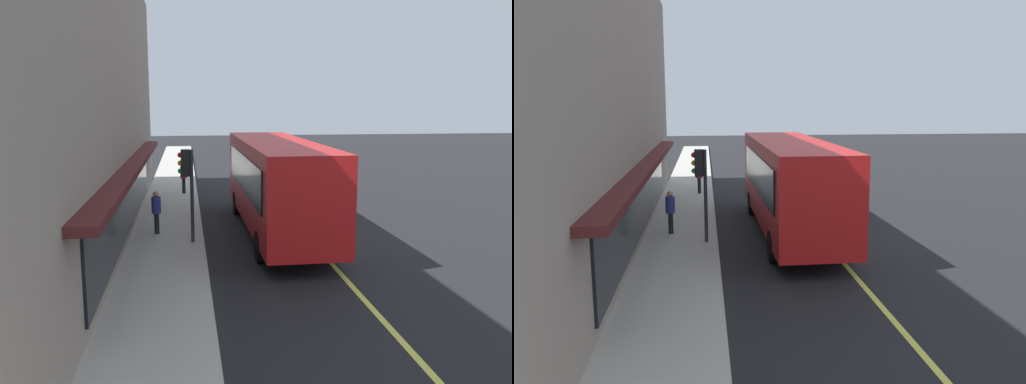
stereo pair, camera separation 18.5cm
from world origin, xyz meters
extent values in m
plane|color=black|center=(0.00, 0.00, 0.00)|extent=(120.00, 120.00, 0.00)
cube|color=#B2ADA3|center=(0.00, 5.13, 0.07)|extent=(80.00, 2.62, 0.15)
cube|color=#D8D14C|center=(0.00, 0.00, 0.00)|extent=(36.00, 0.16, 0.01)
cube|color=#4C1919|center=(0.80, 6.19, 2.80)|extent=(19.09, 0.70, 0.20)
cube|color=black|center=(0.80, 6.41, 1.50)|extent=(16.36, 0.08, 2.00)
cube|color=red|center=(1.66, 1.04, 2.00)|extent=(11.02, 2.57, 3.00)
cube|color=black|center=(7.11, 1.07, 2.36)|extent=(0.13, 2.10, 1.80)
cube|color=black|center=(1.35, 2.31, 2.36)|extent=(8.80, 0.11, 1.32)
cube|color=black|center=(1.36, -0.23, 2.36)|extent=(8.80, 0.11, 1.32)
cube|color=#0CF259|center=(7.18, 1.07, 3.25)|extent=(0.09, 1.90, 0.36)
cube|color=#2D2D33|center=(7.21, 1.07, 0.75)|extent=(0.17, 2.40, 0.40)
cylinder|color=black|center=(5.17, 2.19, 0.50)|extent=(1.00, 0.31, 1.00)
cylinder|color=black|center=(5.18, -0.07, 0.50)|extent=(1.00, 0.31, 1.00)
cylinder|color=black|center=(-1.87, 2.15, 0.50)|extent=(1.00, 0.31, 1.00)
cylinder|color=black|center=(-1.86, -0.11, 0.50)|extent=(1.00, 0.31, 1.00)
cylinder|color=#2D2D33|center=(0.23, 4.21, 1.75)|extent=(0.12, 0.12, 3.20)
cube|color=black|center=(0.23, 4.41, 2.90)|extent=(0.30, 0.30, 0.90)
sphere|color=red|center=(0.23, 4.58, 3.17)|extent=(0.18, 0.18, 0.18)
sphere|color=orange|center=(0.23, 4.58, 2.90)|extent=(0.18, 0.18, 0.18)
sphere|color=green|center=(0.23, 4.58, 2.63)|extent=(0.18, 0.18, 0.18)
cube|color=#B7BABF|center=(11.23, -2.06, 0.60)|extent=(4.32, 1.84, 0.75)
cube|color=black|center=(11.08, -2.06, 1.25)|extent=(2.42, 1.53, 0.55)
cylinder|color=black|center=(12.64, -1.23, 0.32)|extent=(0.64, 0.23, 0.64)
cylinder|color=black|center=(12.66, -2.87, 0.32)|extent=(0.64, 0.23, 0.64)
cylinder|color=black|center=(9.80, -1.25, 0.32)|extent=(0.64, 0.23, 0.64)
cylinder|color=black|center=(9.82, -2.89, 0.32)|extent=(0.64, 0.23, 0.64)
cylinder|color=black|center=(10.06, 4.53, 0.55)|extent=(0.18, 0.18, 0.81)
cylinder|color=maroon|center=(10.06, 4.53, 1.28)|extent=(0.34, 0.34, 0.64)
sphere|color=tan|center=(10.06, 4.53, 1.71)|extent=(0.23, 0.23, 0.23)
cylinder|color=black|center=(1.54, 5.50, 0.54)|extent=(0.18, 0.18, 0.77)
cylinder|color=#33388C|center=(1.54, 5.50, 1.23)|extent=(0.34, 0.34, 0.61)
sphere|color=tan|center=(1.54, 5.50, 1.64)|extent=(0.22, 0.22, 0.22)
camera|label=1|loc=(-17.46, 4.38, 4.94)|focal=36.75mm
camera|label=2|loc=(-17.48, 4.20, 4.94)|focal=36.75mm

